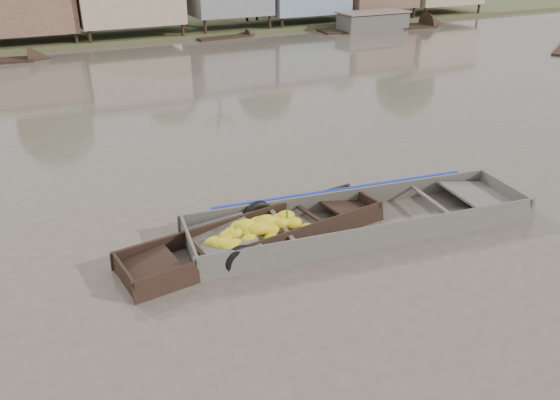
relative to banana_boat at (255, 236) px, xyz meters
name	(u,v)px	position (x,y,z in m)	size (l,w,h in m)	color
ground	(310,252)	(0.95, -0.87, -0.20)	(120.00, 120.00, 0.00)	#50463D
banana_boat	(255,236)	(0.00, 0.00, 0.00)	(6.42, 2.25, 0.89)	black
viewer_boat	(361,223)	(2.61, -0.35, -0.12)	(8.58, 3.21, 0.67)	#413D37
distant_boats	(313,34)	(14.59, 23.37, 0.02)	(46.82, 15.25, 1.38)	black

